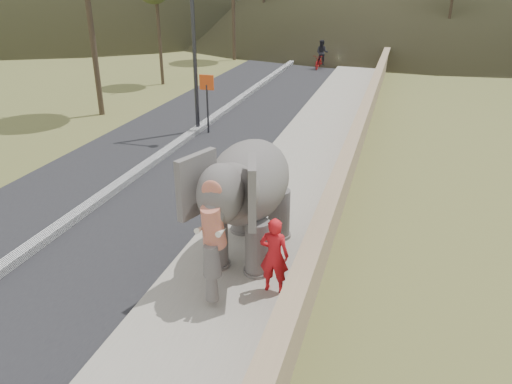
% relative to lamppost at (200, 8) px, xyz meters
% --- Properties ---
extents(road, '(7.00, 120.00, 0.03)m').
position_rel_lamppost_xyz_m(road, '(-0.31, -4.08, -4.86)').
color(road, black).
rests_on(road, ground).
extents(median, '(0.35, 120.00, 0.22)m').
position_rel_lamppost_xyz_m(median, '(-0.31, -4.08, -4.76)').
color(median, black).
rests_on(median, ground).
extents(walkway, '(3.00, 120.00, 0.15)m').
position_rel_lamppost_xyz_m(walkway, '(4.69, -4.08, -4.80)').
color(walkway, '#9E9687').
rests_on(walkway, ground).
extents(parapet, '(0.30, 120.00, 1.10)m').
position_rel_lamppost_xyz_m(parapet, '(6.34, -4.08, -4.32)').
color(parapet, tan).
rests_on(parapet, ground).
extents(lamppost, '(1.76, 0.36, 8.00)m').
position_rel_lamppost_xyz_m(lamppost, '(0.00, 0.00, 0.00)').
color(lamppost, '#2C2C31').
rests_on(lamppost, ground).
extents(signboard, '(0.60, 0.08, 2.40)m').
position_rel_lamppost_xyz_m(signboard, '(0.19, -0.10, -3.23)').
color(signboard, '#2D2D33').
rests_on(signboard, ground).
extents(elephant_and_man, '(2.24, 3.82, 2.73)m').
position_rel_lamppost_xyz_m(elephant_and_man, '(4.71, -9.01, -3.37)').
color(elephant_and_man, slate).
rests_on(elephant_and_man, ground).
extents(motorcyclist, '(0.95, 1.82, 1.95)m').
position_rel_lamppost_xyz_m(motorcyclist, '(2.03, 16.34, -4.11)').
color(motorcyclist, maroon).
rests_on(motorcyclist, ground).
extents(trees, '(47.68, 40.95, 9.23)m').
position_rel_lamppost_xyz_m(trees, '(5.90, 14.15, -0.75)').
color(trees, '#473828').
rests_on(trees, ground).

